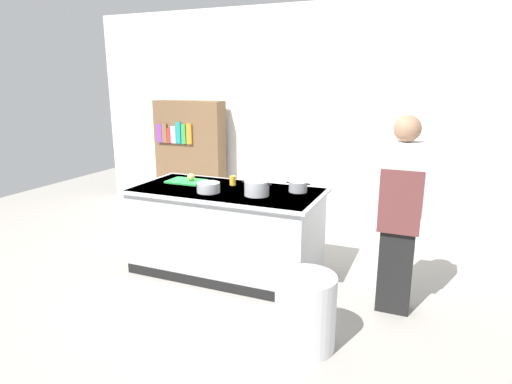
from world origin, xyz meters
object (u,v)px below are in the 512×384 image
at_px(juice_cup, 233,181).
at_px(bookshelf, 190,157).
at_px(onion, 191,177).
at_px(person_chef, 400,211).
at_px(trash_bin, 305,312).
at_px(sauce_pan, 298,187).
at_px(mixing_bowl, 208,187).
at_px(stock_pot, 257,188).

bearing_deg(juice_cup, bookshelf, 133.08).
bearing_deg(onion, person_chef, -7.32).
relative_size(onion, bookshelf, 0.05).
height_order(juice_cup, trash_bin, juice_cup).
relative_size(sauce_pan, mixing_bowl, 1.08).
height_order(mixing_bowl, juice_cup, same).
bearing_deg(trash_bin, bookshelf, 133.70).
bearing_deg(person_chef, mixing_bowl, 104.92).
height_order(onion, sauce_pan, onion).
distance_m(onion, person_chef, 2.23).
xyz_separation_m(stock_pot, juice_cup, (-0.40, 0.29, -0.02)).
height_order(stock_pot, sauce_pan, stock_pot).
height_order(juice_cup, person_chef, person_chef).
relative_size(onion, stock_pot, 0.28).
height_order(stock_pot, juice_cup, stock_pot).
distance_m(onion, trash_bin, 2.11).
bearing_deg(mixing_bowl, stock_pot, 8.70).
bearing_deg(mixing_bowl, person_chef, 0.35).
distance_m(juice_cup, bookshelf, 2.20).
bearing_deg(sauce_pan, trash_bin, -69.41).
height_order(sauce_pan, bookshelf, bookshelf).
bearing_deg(mixing_bowl, trash_bin, -33.25).
relative_size(onion, trash_bin, 0.14).
xyz_separation_m(stock_pot, bookshelf, (-1.90, 1.89, -0.12)).
height_order(onion, juice_cup, onion).
bearing_deg(person_chef, stock_pot, 101.83).
relative_size(trash_bin, bookshelf, 0.34).
relative_size(sauce_pan, trash_bin, 0.43).
distance_m(juice_cup, trash_bin, 1.81).
xyz_separation_m(juice_cup, person_chef, (1.74, -0.36, -0.04)).
relative_size(mixing_bowl, bookshelf, 0.14).
distance_m(onion, bookshelf, 1.97).
bearing_deg(trash_bin, juice_cup, 134.50).
relative_size(person_chef, bookshelf, 1.01).
bearing_deg(trash_bin, person_chef, 56.34).
relative_size(mixing_bowl, person_chef, 0.14).
xyz_separation_m(sauce_pan, trash_bin, (0.45, -1.20, -0.66)).
bearing_deg(juice_cup, trash_bin, -45.50).
distance_m(person_chef, bookshelf, 3.79).
xyz_separation_m(sauce_pan, mixing_bowl, (-0.82, -0.37, -0.00)).
distance_m(mixing_bowl, bookshelf, 2.42).
height_order(sauce_pan, mixing_bowl, sauce_pan).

